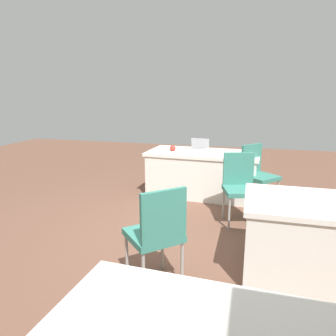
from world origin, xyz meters
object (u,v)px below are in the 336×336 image
chair_tucked_left (257,172)px  chair_tucked_right (240,184)px  table_foreground (203,173)px  chair_aisle (157,231)px  scissors_red (232,154)px  yarn_ball (173,148)px  table_mid_right (321,240)px  laptop_silver (199,148)px

chair_tucked_left → chair_tucked_right: 0.71m
table_foreground → chair_aisle: bearing=90.6°
chair_tucked_left → scissors_red: 0.56m
chair_tucked_right → scissors_red: bearing=-96.6°
chair_tucked_right → yarn_ball: chair_tucked_right is taller
table_mid_right → scissors_red: scissors_red is taller
chair_tucked_left → laptop_silver: bearing=-74.6°
chair_tucked_left → chair_tucked_right: (0.23, 0.67, -0.02)m
scissors_red → chair_tucked_right: bearing=-26.8°
table_foreground → table_mid_right: 2.65m
table_mid_right → laptop_silver: size_ratio=4.48×
table_foreground → chair_tucked_left: bearing=157.2°
laptop_silver → chair_tucked_left: bearing=153.4°
chair_tucked_left → yarn_ball: size_ratio=9.65×
scissors_red → table_foreground: bearing=-131.5°
table_mid_right → chair_tucked_right: (0.81, -1.14, 0.16)m
table_foreground → scissors_red: scissors_red is taller
laptop_silver → chair_tucked_right: bearing=122.4°
yarn_ball → scissors_red: size_ratio=0.56×
table_foreground → chair_aisle: 2.78m
table_mid_right → chair_tucked_right: chair_tucked_right is taller
scissors_red → yarn_ball: bearing=-125.2°
table_foreground → chair_aisle: (-0.03, 2.77, 0.18)m
scissors_red → table_mid_right: bearing=-12.1°
table_foreground → chair_tucked_right: (-0.67, 1.05, 0.16)m
chair_aisle → table_mid_right: bearing=-22.2°
chair_aisle → scissors_red: 2.78m
table_foreground → yarn_ball: 0.68m
chair_tucked_left → chair_aisle: bearing=21.1°
table_foreground → table_mid_right: size_ratio=1.32×
chair_aisle → yarn_ball: size_ratio=9.65×
chair_aisle → chair_tucked_right: bearing=25.6°
table_foreground → yarn_ball: size_ratio=19.05×
table_foreground → scissors_red: size_ratio=10.64×
laptop_silver → scissors_red: laptop_silver is taller
table_foreground → laptop_silver: 0.44m
chair_tucked_right → laptop_silver: size_ratio=2.93×
chair_tucked_right → scissors_red: 1.04m
table_mid_right → laptop_silver: 2.80m
table_foreground → chair_tucked_left: (-0.90, 0.38, 0.18)m
chair_tucked_left → laptop_silver: chair_tucked_left is taller
table_foreground → table_mid_right: bearing=124.0°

